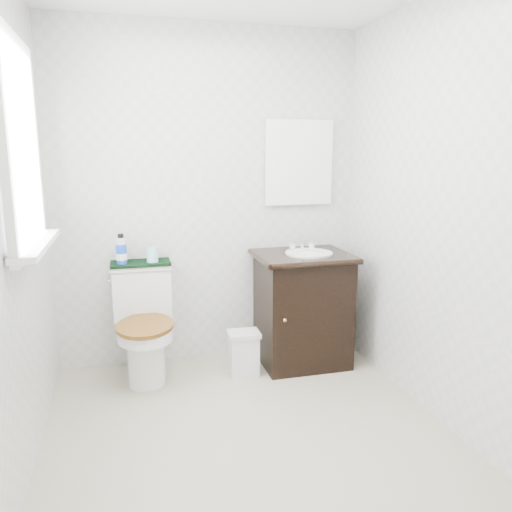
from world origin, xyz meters
name	(u,v)px	position (x,y,z in m)	size (l,w,h in m)	color
floor	(251,439)	(0.00, 0.00, 0.00)	(2.40, 2.40, 0.00)	#B2AA8F
wall_back	(210,198)	(0.00, 1.20, 1.20)	(2.40, 2.40, 0.00)	silver
wall_front	(362,277)	(0.00, -1.20, 1.20)	(2.40, 2.40, 0.00)	silver
wall_left	(8,228)	(-1.10, 0.00, 1.20)	(2.40, 2.40, 0.00)	silver
wall_right	(445,213)	(1.10, 0.00, 1.20)	(2.40, 2.40, 0.00)	silver
window	(19,147)	(-1.07, 0.25, 1.55)	(0.02, 0.70, 0.90)	white
mirror	(299,163)	(0.67, 1.18, 1.45)	(0.50, 0.02, 0.60)	silver
toilet	(144,328)	(-0.51, 0.97, 0.34)	(0.41, 0.64, 0.77)	white
vanity	(303,306)	(0.62, 0.90, 0.43)	(0.65, 0.55, 0.92)	black
trash_bin	(244,353)	(0.15, 0.80, 0.16)	(0.22, 0.18, 0.31)	silver
towel	(141,263)	(-0.51, 1.09, 0.77)	(0.41, 0.22, 0.02)	black
mouthwash_bottle	(121,250)	(-0.64, 1.06, 0.88)	(0.07, 0.07, 0.21)	blue
cup	(152,255)	(-0.43, 1.06, 0.83)	(0.08, 0.08, 0.10)	#9BE2FF
soap_bar	(291,250)	(0.55, 1.00, 0.83)	(0.07, 0.04, 0.02)	#1C8778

